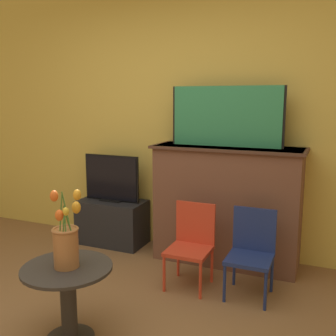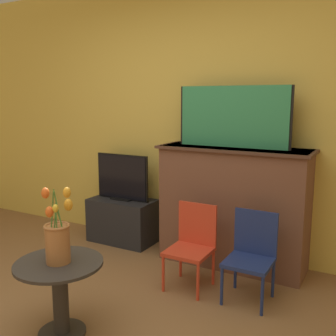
% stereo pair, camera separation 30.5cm
% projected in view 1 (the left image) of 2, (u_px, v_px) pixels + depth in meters
% --- Properties ---
extents(wall_back, '(8.00, 0.06, 2.70)m').
position_uv_depth(wall_back, '(183.00, 117.00, 3.93)').
color(wall_back, '#EAC651').
rests_on(wall_back, ground).
extents(fireplace_mantel, '(1.38, 0.47, 1.10)m').
position_uv_depth(fireplace_mantel, '(227.00, 204.00, 3.65)').
color(fireplace_mantel, brown).
rests_on(fireplace_mantel, ground).
extents(painting, '(1.03, 0.03, 0.54)m').
position_uv_depth(painting, '(226.00, 116.00, 3.52)').
color(painting, black).
rests_on(painting, fireplace_mantel).
extents(tv_stand, '(0.71, 0.39, 0.47)m').
position_uv_depth(tv_stand, '(112.00, 222.00, 4.18)').
color(tv_stand, '#232326').
rests_on(tv_stand, ground).
extents(tv_monitor, '(0.62, 0.12, 0.49)m').
position_uv_depth(tv_monitor, '(112.00, 179.00, 4.11)').
color(tv_monitor, black).
rests_on(tv_monitor, tv_stand).
extents(chair_red, '(0.34, 0.34, 0.68)m').
position_uv_depth(chair_red, '(192.00, 241.00, 3.24)').
color(chair_red, red).
rests_on(chair_red, ground).
extents(chair_blue, '(0.34, 0.34, 0.68)m').
position_uv_depth(chair_blue, '(251.00, 249.00, 3.07)').
color(chair_blue, navy).
rests_on(chair_blue, ground).
extents(side_table, '(0.56, 0.56, 0.50)m').
position_uv_depth(side_table, '(68.00, 293.00, 2.47)').
color(side_table, '#332D28').
rests_on(side_table, ground).
extents(vase_tulips, '(0.21, 0.21, 0.50)m').
position_uv_depth(vase_tulips, '(66.00, 242.00, 2.41)').
color(vase_tulips, '#AD6B38').
rests_on(vase_tulips, side_table).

